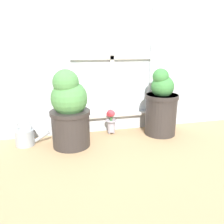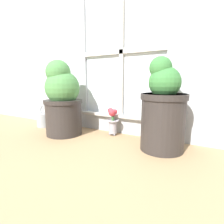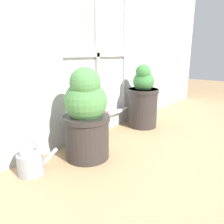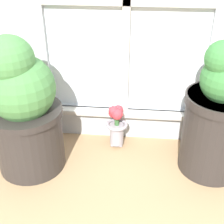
% 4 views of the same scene
% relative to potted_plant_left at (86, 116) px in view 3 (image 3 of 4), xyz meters
% --- Properties ---
extents(ground_plane, '(10.00, 10.00, 0.00)m').
position_rel_potted_plant_left_xyz_m(ground_plane, '(0.43, -0.33, -0.31)').
color(ground_plane, tan).
extents(potted_plant_left, '(0.33, 0.33, 0.65)m').
position_rel_potted_plant_left_xyz_m(potted_plant_left, '(0.00, 0.00, 0.00)').
color(potted_plant_left, '#2D2826').
rests_on(potted_plant_left, ground_plane).
extents(potted_plant_right, '(0.31, 0.31, 0.63)m').
position_rel_potted_plant_left_xyz_m(potted_plant_right, '(0.85, 0.07, -0.03)').
color(potted_plant_right, '#2D2826').
rests_on(potted_plant_right, ground_plane).
extents(flower_vase, '(0.11, 0.11, 0.25)m').
position_rel_potted_plant_left_xyz_m(flower_vase, '(0.40, 0.19, -0.16)').
color(flower_vase, '#99939E').
rests_on(flower_vase, ground_plane).
extents(watering_can, '(0.29, 0.16, 0.23)m').
position_rel_potted_plant_left_xyz_m(watering_can, '(-0.38, 0.11, -0.24)').
color(watering_can, gray).
rests_on(watering_can, ground_plane).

